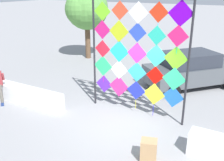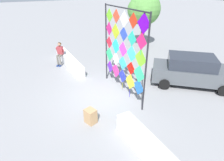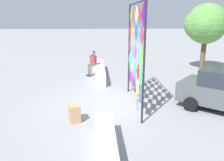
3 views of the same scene
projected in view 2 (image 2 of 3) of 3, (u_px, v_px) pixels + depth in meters
name	position (u px, v px, depth m)	size (l,w,h in m)	color
ground	(103.00, 96.00, 8.91)	(120.00, 120.00, 0.00)	gray
plaza_ledge_left	(69.00, 60.00, 12.23)	(4.66, 0.53, 0.63)	white
kite_display_rack	(123.00, 49.00, 8.24)	(3.44, 0.08, 3.98)	#232328
seated_vendor	(60.00, 52.00, 12.03)	(0.71, 0.69, 1.48)	#666056
parked_car	(192.00, 70.00, 9.65)	(3.99, 4.18, 1.57)	#4C5156
cardboard_box_large	(91.00, 116.00, 7.10)	(0.41, 0.35, 0.59)	tan
tree_broadleaf	(143.00, 10.00, 14.59)	(2.52, 2.61, 4.29)	brown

